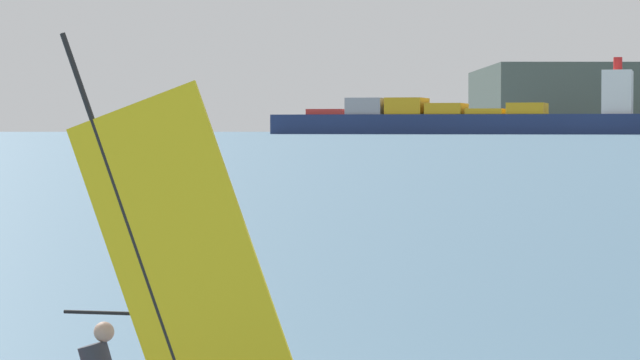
# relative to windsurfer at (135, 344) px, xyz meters

# --- Properties ---
(windsurfer) EXTENTS (3.90, 0.83, 4.53)m
(windsurfer) POSITION_rel_windsurfer_xyz_m (0.00, 0.00, 0.00)
(windsurfer) COLOR red
(windsurfer) RESTS_ON ground_plane
(cargo_ship) EXTENTS (184.08, 51.34, 34.96)m
(cargo_ship) POSITION_rel_windsurfer_xyz_m (-10.87, 664.84, 6.36)
(cargo_ship) COLOR navy
(cargo_ship) RESTS_ON ground_plane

